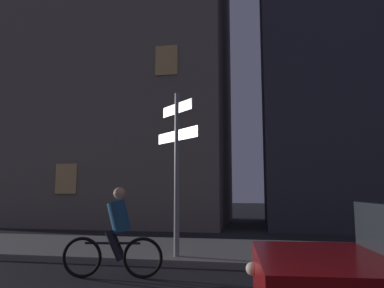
{
  "coord_description": "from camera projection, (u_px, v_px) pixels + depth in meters",
  "views": [
    {
      "loc": [
        1.62,
        -2.33,
        1.57
      ],
      "look_at": [
        0.17,
        5.55,
        2.59
      ],
      "focal_mm": 33.46,
      "sensor_mm": 36.0,
      "label": 1
    }
  ],
  "objects": [
    {
      "name": "sidewalk_kerb",
      "position": [
        193.0,
        250.0,
        8.86
      ],
      "size": [
        40.0,
        3.35,
        0.14
      ],
      "primitive_type": "cube",
      "color": "gray",
      "rests_on": "ground_plane"
    },
    {
      "name": "signpost",
      "position": [
        177.0,
        159.0,
        7.97
      ],
      "size": [
        1.18,
        1.18,
        3.6
      ],
      "color": "gray",
      "rests_on": "sidewalk_kerb"
    },
    {
      "name": "cyclist",
      "position": [
        116.0,
        235.0,
        6.45
      ],
      "size": [
        1.81,
        0.38,
        1.61
      ],
      "color": "black",
      "rests_on": "ground_plane"
    },
    {
      "name": "building_left_block",
      "position": [
        106.0,
        55.0,
        18.43
      ],
      "size": [
        12.29,
        6.82,
        16.94
      ],
      "color": "slate",
      "rests_on": "ground_plane"
    }
  ]
}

